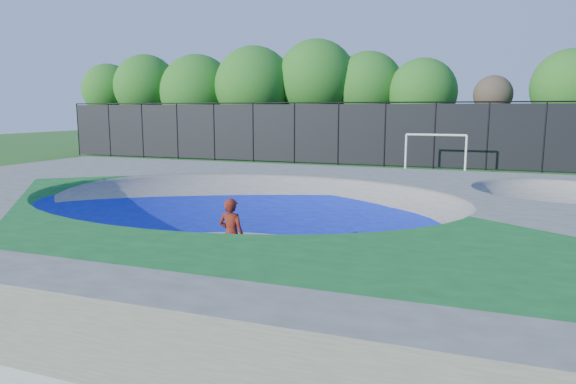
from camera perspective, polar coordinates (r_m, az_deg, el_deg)
name	(u,v)px	position (r m, az deg, el deg)	size (l,w,h in m)	color
ground	(242,253)	(13.04, -5.11, -6.73)	(120.00, 120.00, 0.00)	#245B19
skate_deck	(242,224)	(12.85, -5.16, -3.51)	(22.00, 14.00, 1.50)	gray
skater	(231,235)	(11.38, -6.30, -4.79)	(0.60, 0.40, 1.66)	red
skateboard	(232,270)	(11.60, -6.23, -8.64)	(0.78, 0.22, 0.05)	black
soccer_goal	(436,146)	(29.91, 16.08, 4.94)	(3.36, 0.12, 2.22)	white
fence	(385,133)	(32.81, 10.72, 6.44)	(48.09, 0.09, 4.04)	black
treeline	(340,88)	(38.38, 5.81, 11.44)	(51.98, 7.69, 8.75)	#493424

